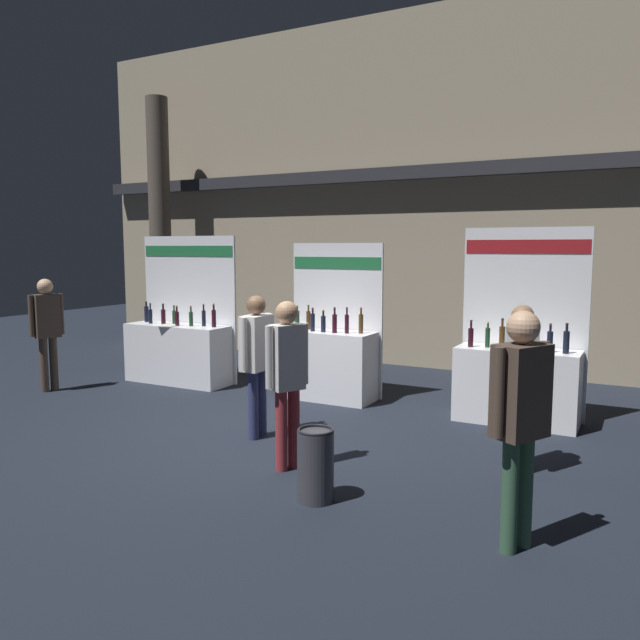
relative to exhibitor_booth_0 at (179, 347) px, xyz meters
The scene contains 11 objects.
ground_plane 3.52m from the exhibitor_booth_0, 33.83° to the right, with size 29.16×29.16×0.00m, color black.
hall_colonnade 5.06m from the exhibitor_booth_0, 48.10° to the left, with size 14.58×1.37×6.58m.
exhibitor_booth_0 is the anchor object (origin of this frame).
exhibitor_booth_1 2.74m from the exhibitor_booth_0, ahead, with size 1.50×0.66×2.33m.
exhibitor_booth_2 5.50m from the exhibitor_booth_0, ahead, with size 1.61×0.66×2.53m.
trash_bin 5.51m from the exhibitor_booth_0, 36.87° to the right, with size 0.33×0.33×0.67m.
visitor_0 7.06m from the exhibitor_booth_0, 28.82° to the right, with size 0.42×0.51×1.82m.
visitor_1 6.12m from the exhibitor_booth_0, 16.14° to the right, with size 0.37×0.47×1.71m.
visitor_2 3.51m from the exhibitor_booth_0, 34.26° to the right, with size 0.24×0.59×1.71m.
visitor_3 2.08m from the exhibitor_booth_0, 133.07° to the right, with size 0.32×0.52×1.78m.
visitor_4 4.66m from the exhibitor_booth_0, 35.92° to the right, with size 0.33×0.44×1.74m.
Camera 1 is at (4.10, -6.13, 2.28)m, focal length 35.17 mm.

